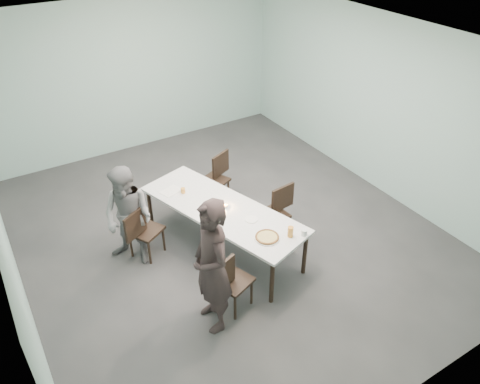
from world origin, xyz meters
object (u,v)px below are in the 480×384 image
water_tumbler (304,233)px  tealight (226,206)px  table (222,211)px  pizza (267,237)px  diner_far (128,217)px  chair_near_left (229,280)px  chair_near_right (277,209)px  amber_tumbler (183,190)px  chair_far_left (142,230)px  diner_near (212,267)px  beer_glass (290,232)px  chair_far_right (217,175)px  side_plate (251,219)px

water_tumbler → tealight: (-0.56, 1.09, -0.02)m
table → tealight: 0.10m
pizza → table: bearing=100.5°
table → tealight: size_ratio=49.10×
diner_far → table: bearing=32.8°
chair_near_left → chair_near_right: (1.39, 0.93, 0.00)m
table → amber_tumbler: amber_tumbler is taller
chair_far_left → chair_near_right: bearing=-47.1°
diner_near → diner_far: size_ratio=1.19×
beer_glass → diner_near: bearing=-173.7°
chair_far_right → beer_glass: beer_glass is taller
chair_near_left → side_plate: bearing=20.8°
chair_near_right → tealight: 0.86m
side_plate → chair_near_right: bearing=24.3°
chair_near_right → tealight: bearing=-15.9°
diner_near → amber_tumbler: size_ratio=22.78×
pizza → amber_tumbler: 1.62m
side_plate → tealight: (-0.16, 0.44, 0.02)m
chair_far_right → pizza: 2.14m
chair_far_right → side_plate: size_ratio=4.83×
pizza → water_tumbler: water_tumbler is taller
diner_near → beer_glass: diner_near is taller
chair_far_left → chair_far_right: bearing=-5.7°
table → chair_far_right: size_ratio=3.16×
tealight → amber_tumbler: size_ratio=0.70×
chair_far_left → chair_far_right: 1.80m
pizza → amber_tumbler: (-0.47, 1.55, 0.02)m
chair_far_right → side_plate: bearing=54.2°
table → side_plate: side_plate is taller
diner_far → tealight: bearing=32.9°
beer_glass → tealight: beer_glass is taller
chair_near_right → tealight: (-0.81, 0.14, 0.27)m
chair_near_left → chair_far_left: size_ratio=1.00×
chair_far_left → water_tumbler: bearing=-72.3°
table → beer_glass: size_ratio=18.33×
chair_near_right → diner_near: size_ratio=0.48×
tealight → diner_near: bearing=-126.7°
table → tealight: (0.05, -0.02, 0.08)m
chair_far_left → tealight: bearing=-52.0°
table → side_plate: 0.50m
chair_near_left → water_tumbler: size_ratio=9.67×
chair_near_left → pizza: 0.77m
amber_tumbler → chair_near_left: bearing=-97.4°
chair_near_right → chair_far_right: (-0.29, 1.34, 0.00)m
side_plate → tealight: tealight is taller
table → side_plate: bearing=-65.3°
chair_far_left → diner_near: (0.28, -1.61, 0.41)m
chair_near_right → tealight: chair_near_right is taller
chair_near_left → chair_far_right: (1.10, 2.27, 0.00)m
chair_near_left → amber_tumbler: size_ratio=10.88×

